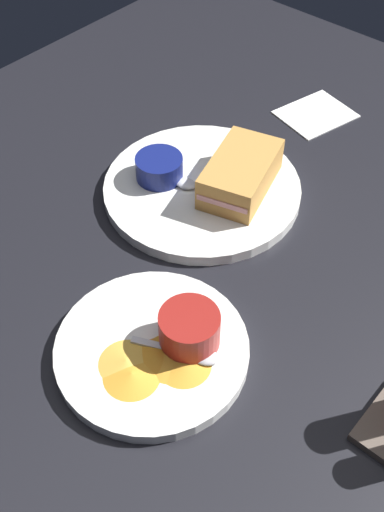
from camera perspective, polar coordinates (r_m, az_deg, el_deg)
name	(u,v)px	position (r cm, az deg, el deg)	size (l,w,h in cm)	color
ground_plane	(237,233)	(84.24, 4.11, 2.10)	(110.00, 110.00, 3.00)	black
plate_sandwich_main	(202,189)	(87.01, 0.92, 6.14)	(27.19, 27.19, 1.60)	white
sandwich_half_near	(241,174)	(84.72, 4.45, 7.48)	(14.71, 11.01, 4.80)	#C68C42
ramekin_dark_sauce	(159,167)	(86.70, -3.01, 8.11)	(6.55, 6.55, 3.23)	navy
spoon_by_dark_ramekin	(193,187)	(85.49, 0.10, 6.28)	(3.47, 9.95, 0.80)	silver
plate_chips_companion	(152,350)	(69.59, -3.67, -8.52)	(21.40, 21.40, 1.60)	white
ramekin_light_gravy	(189,328)	(67.29, -0.24, -6.62)	(6.67, 6.67, 4.27)	maroon
spoon_by_gravy_ramekin	(193,354)	(67.77, 0.06, -8.90)	(5.54, 9.56, 0.80)	silver
plantain_chip_scatter	(154,362)	(67.37, -3.44, -9.66)	(12.44, 11.41, 0.60)	gold
paper_napkin_folded	(316,114)	(103.89, 11.21, 12.60)	(11.00, 9.00, 0.40)	white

